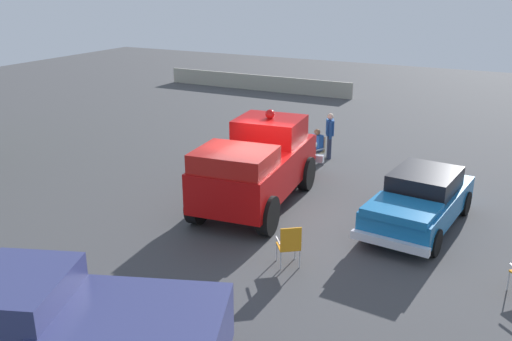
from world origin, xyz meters
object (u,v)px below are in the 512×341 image
Objects in this scene: classic_hot_rod at (419,200)px; lawn_chair_near_truck at (318,148)px; spectator_seated at (315,146)px; lawn_chair_spare at (290,243)px; parked_pickup at (76,330)px; vintage_fire_truck at (259,163)px; spectator_standing at (330,133)px; traffic_cone at (281,158)px.

lawn_chair_near_truck is at bearing 139.09° from classic_hot_rod.
lawn_chair_spare is at bearing -72.76° from spectator_seated.
vintage_fire_truck is at bearing 96.77° from parked_pickup.
classic_hot_rod is at bearing -39.61° from spectator_seated.
spectator_standing is at bearing 85.99° from vintage_fire_truck.
spectator_seated is (-0.80, 12.25, -0.29)m from parked_pickup.
vintage_fire_truck is 6.03× the size of lawn_chair_near_truck.
spectator_seated is at bearing 140.39° from classic_hot_rod.
spectator_standing reaches higher than spectator_seated.
traffic_cone is at bearing -123.94° from spectator_standing.
parked_pickup is 5.30m from lawn_chair_spare.
spectator_standing reaches higher than traffic_cone.
spectator_seated is (-0.06, -0.12, 0.11)m from lawn_chair_near_truck.
classic_hot_rod is 4.15m from lawn_chair_spare.
classic_hot_rod is 7.12× the size of traffic_cone.
traffic_cone is (-5.32, 2.88, -0.44)m from classic_hot_rod.
vintage_fire_truck is at bearing -175.07° from classic_hot_rod.
classic_hot_rod is at bearing 4.93° from vintage_fire_truck.
spectator_seated is at bearing 87.46° from vintage_fire_truck.
vintage_fire_truck is at bearing -92.54° from spectator_seated.
spectator_seated reaches higher than lawn_chair_spare.
classic_hot_rod is at bearing 67.70° from parked_pickup.
traffic_cone is (-0.79, 3.27, -0.89)m from vintage_fire_truck.
parked_pickup is 3.97× the size of spectator_seated.
classic_hot_rod reaches higher than spectator_seated.
vintage_fire_truck is 4.99m from spectator_standing.
spectator_seated is at bearing 93.75° from parked_pickup.
vintage_fire_truck is 4.02m from lawn_chair_spare.
parked_pickup is 11.69m from traffic_cone.
lawn_chair_spare is at bearing -120.85° from classic_hot_rod.
spectator_standing is at bearing 92.74° from parked_pickup.
vintage_fire_truck is 4.57m from classic_hot_rod.
parked_pickup is (-3.55, -8.65, 0.24)m from classic_hot_rod.
lawn_chair_spare is (2.17, -7.28, 0.00)m from lawn_chair_near_truck.
vintage_fire_truck reaches higher than lawn_chair_near_truck.
lawn_chair_near_truck is 1.36m from traffic_cone.
lawn_chair_near_truck is at bearing -97.59° from spectator_standing.
vintage_fire_truck reaches higher than spectator_seated.
classic_hot_rod is 9.35m from parked_pickup.
vintage_fire_truck is 4.16m from lawn_chair_near_truck.
spectator_standing reaches higher than lawn_chair_spare.
parked_pickup reaches higher than spectator_seated.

